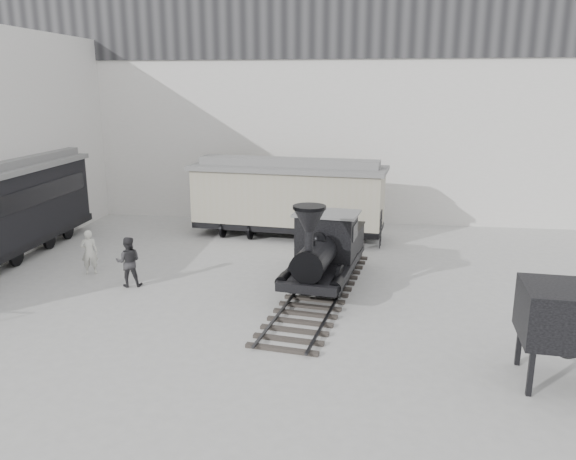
% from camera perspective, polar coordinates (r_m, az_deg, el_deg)
% --- Properties ---
extents(ground, '(90.00, 90.00, 0.00)m').
position_cam_1_polar(ground, '(15.99, -3.03, -10.53)').
color(ground, '#9E9E9B').
extents(north_wall, '(34.00, 2.51, 11.00)m').
position_cam_1_polar(north_wall, '(29.36, 2.64, 12.08)').
color(north_wall, silver).
rests_on(north_wall, ground).
extents(locomotive, '(3.21, 9.32, 3.23)m').
position_cam_1_polar(locomotive, '(19.14, 3.69, -2.46)').
color(locomotive, '#28231F').
rests_on(locomotive, ground).
extents(boxcar, '(9.05, 3.66, 3.61)m').
position_cam_1_polar(boxcar, '(25.55, 0.01, 3.47)').
color(boxcar, black).
rests_on(boxcar, ground).
extents(visitor_a, '(0.71, 0.58, 1.67)m').
position_cam_1_polar(visitor_a, '(21.83, -19.53, -2.13)').
color(visitor_a, silver).
rests_on(visitor_a, ground).
extents(visitor_b, '(1.00, 0.87, 1.76)m').
position_cam_1_polar(visitor_b, '(20.09, -15.90, -3.11)').
color(visitor_b, '#302F32').
rests_on(visitor_b, ground).
extents(coal_hopper, '(2.29, 1.92, 2.36)m').
position_cam_1_polar(coal_hopper, '(14.41, 26.77, -8.35)').
color(coal_hopper, black).
rests_on(coal_hopper, ground).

